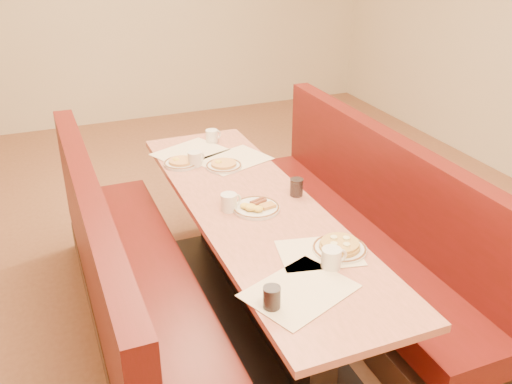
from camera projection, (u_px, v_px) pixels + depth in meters
name	position (u px, v px, depth m)	size (l,w,h in m)	color
ground	(255.00, 313.00, 3.55)	(8.00, 8.00, 0.00)	#9E6647
diner_table	(255.00, 263.00, 3.38)	(0.70, 2.50, 0.75)	black
booth_left	(132.00, 292.00, 3.14)	(0.55, 2.50, 1.05)	#4C3326
booth_right	(361.00, 240.00, 3.64)	(0.55, 2.50, 1.05)	#4C3326
placemat_near_left	(300.00, 291.00, 2.50)	(0.46, 0.34, 0.00)	#F4E4BF
placemat_near_right	(319.00, 253.00, 2.78)	(0.39, 0.29, 0.00)	#F4E4BF
placemat_far_left	(190.00, 152.00, 3.94)	(0.45, 0.34, 0.00)	#F4E4BF
placemat_far_right	(234.00, 160.00, 3.82)	(0.45, 0.33, 0.00)	#F4E4BF
pancake_plate	(340.00, 247.00, 2.79)	(0.27, 0.27, 0.06)	silver
eggs_plate	(256.00, 207.00, 3.18)	(0.27, 0.27, 0.05)	silver
extra_plate_mid	(224.00, 165.00, 3.70)	(0.24, 0.24, 0.05)	silver
extra_plate_far	(181.00, 163.00, 3.75)	(0.23, 0.23, 0.05)	silver
coffee_mug_a	(332.00, 258.00, 2.65)	(0.13, 0.09, 0.10)	silver
coffee_mug_b	(229.00, 202.00, 3.16)	(0.13, 0.09, 0.10)	silver
coffee_mug_c	(212.00, 136.00, 4.10)	(0.12, 0.09, 0.09)	silver
coffee_mug_d	(195.00, 158.00, 3.72)	(0.12, 0.09, 0.09)	silver
soda_tumbler_near	(272.00, 298.00, 2.37)	(0.08, 0.08, 0.10)	black
soda_tumbler_mid	(297.00, 187.00, 3.33)	(0.08, 0.08, 0.11)	black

